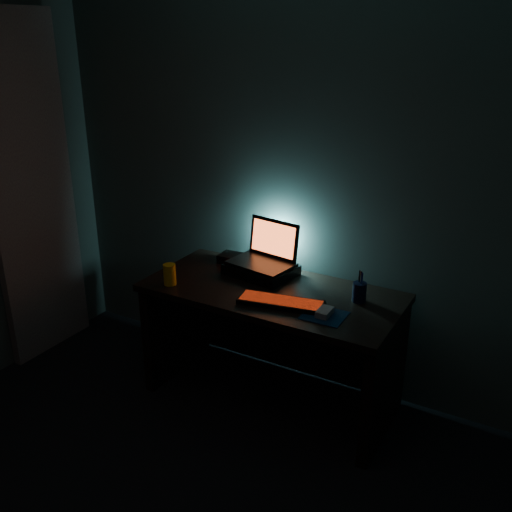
{
  "coord_description": "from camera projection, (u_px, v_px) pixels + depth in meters",
  "views": [
    {
      "loc": [
        1.4,
        -1.05,
        2.15
      ],
      "look_at": [
        -0.08,
        1.57,
        0.96
      ],
      "focal_mm": 40.0,
      "sensor_mm": 36.0,
      "label": 1
    }
  ],
  "objects": [
    {
      "name": "curtain",
      "position": [
        32.0,
        193.0,
        3.79
      ],
      "size": [
        0.06,
        0.65,
        2.3
      ],
      "primitive_type": "cube",
      "color": "#ADA08A",
      "rests_on": "ground"
    },
    {
      "name": "juice_glass",
      "position": [
        170.0,
        274.0,
        3.37
      ],
      "size": [
        0.09,
        0.09,
        0.13
      ],
      "primitive_type": "cylinder",
      "rotation": [
        0.0,
        0.0,
        0.18
      ],
      "color": "#F6A80C",
      "rests_on": "desk"
    },
    {
      "name": "riser",
      "position": [
        261.0,
        269.0,
        3.52
      ],
      "size": [
        0.44,
        0.36,
        0.06
      ],
      "primitive_type": "cube",
      "rotation": [
        0.0,
        0.0,
        -0.16
      ],
      "color": "black",
      "rests_on": "desk"
    },
    {
      "name": "desk",
      "position": [
        275.0,
        325.0,
        3.46
      ],
      "size": [
        1.5,
        0.7,
        0.75
      ],
      "color": "black",
      "rests_on": "ground"
    },
    {
      "name": "mouse",
      "position": [
        325.0,
        312.0,
        3.01
      ],
      "size": [
        0.07,
        0.11,
        0.03
      ],
      "primitive_type": "cube",
      "rotation": [
        0.0,
        0.0,
        0.02
      ],
      "color": "gray",
      "rests_on": "mousepad"
    },
    {
      "name": "router",
      "position": [
        232.0,
        258.0,
        3.7
      ],
      "size": [
        0.17,
        0.14,
        0.05
      ],
      "rotation": [
        0.0,
        0.0,
        0.06
      ],
      "color": "black",
      "rests_on": "desk"
    },
    {
      "name": "mousepad",
      "position": [
        324.0,
        315.0,
        3.01
      ],
      "size": [
        0.22,
        0.2,
        0.0
      ],
      "primitive_type": "cube",
      "rotation": [
        0.0,
        0.0,
        0.02
      ],
      "color": "navy",
      "rests_on": "desk"
    },
    {
      "name": "room",
      "position": [
        36.0,
        334.0,
        1.82
      ],
      "size": [
        3.5,
        4.0,
        2.5
      ],
      "color": "black",
      "rests_on": "ground"
    },
    {
      "name": "pen_cup",
      "position": [
        359.0,
        292.0,
        3.16
      ],
      "size": [
        0.1,
        0.1,
        0.11
      ],
      "primitive_type": "cylinder",
      "rotation": [
        0.0,
        0.0,
        0.32
      ],
      "color": "black",
      "rests_on": "desk"
    },
    {
      "name": "keyboard",
      "position": [
        281.0,
        302.0,
        3.13
      ],
      "size": [
        0.49,
        0.23,
        0.03
      ],
      "rotation": [
        0.0,
        0.0,
        0.18
      ],
      "color": "black",
      "rests_on": "desk"
    },
    {
      "name": "laptop",
      "position": [
        266.0,
        254.0,
        3.53
      ],
      "size": [
        0.42,
        0.34,
        0.26
      ],
      "rotation": [
        0.0,
        0.0,
        -0.16
      ],
      "color": "black",
      "rests_on": "riser"
    }
  ]
}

